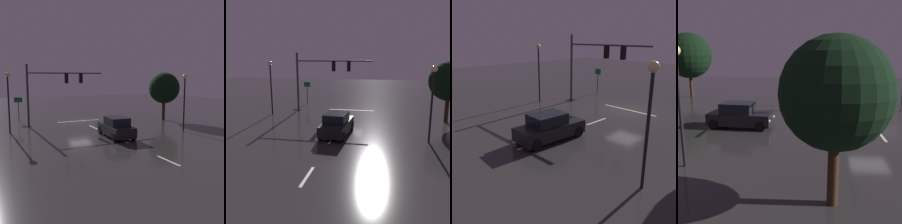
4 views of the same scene
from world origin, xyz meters
TOP-DOWN VIEW (x-y plane):
  - ground_plane at (0.00, 0.00)m, footprint 80.00×80.00m
  - traffic_signal_assembly at (3.09, 0.80)m, footprint 8.13×0.47m
  - lane_dash_far at (0.00, 4.00)m, footprint 0.16×2.20m
  - lane_dash_mid at (0.00, 10.00)m, footprint 0.16×2.20m
  - lane_dash_near at (0.00, 16.00)m, footprint 0.16×2.20m
  - stop_bar at (0.00, -0.38)m, footprint 5.00×0.16m
  - car_approaching at (-0.13, 8.80)m, footprint 2.14×4.46m
  - street_lamp_left_kerb at (-6.79, 9.46)m, footprint 0.44×0.44m
  - street_lamp_right_kerb at (7.77, 3.16)m, footprint 0.44×0.44m
  - route_sign at (6.15, -3.76)m, footprint 0.88×0.30m
  - tree_left_near at (-9.25, 3.11)m, footprint 3.59×3.59m

SIDE VIEW (x-z plane):
  - ground_plane at x=0.00m, z-range 0.00..0.00m
  - lane_dash_far at x=0.00m, z-range 0.00..0.01m
  - lane_dash_mid at x=0.00m, z-range 0.00..0.01m
  - lane_dash_near at x=0.00m, z-range 0.00..0.01m
  - stop_bar at x=0.00m, z-range 0.00..0.01m
  - car_approaching at x=-0.13m, z-range -0.05..1.65m
  - route_sign at x=6.15m, z-range 0.61..3.37m
  - street_lamp_left_kerb at x=-6.79m, z-range 1.03..6.32m
  - tree_left_near at x=-9.25m, z-range 0.96..6.50m
  - street_lamp_right_kerb at x=7.77m, z-range 1.05..6.49m
  - traffic_signal_assembly at x=3.09m, z-range 1.12..7.41m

